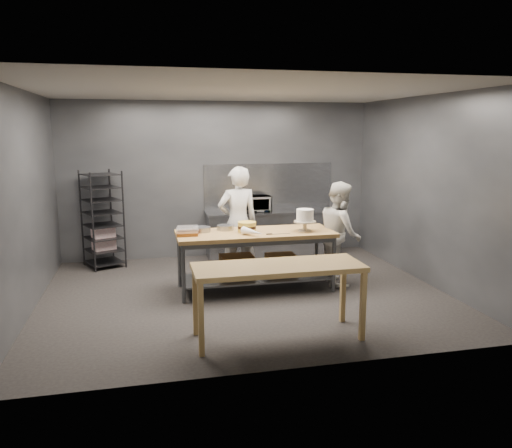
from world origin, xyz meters
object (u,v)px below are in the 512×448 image
Objects in this scene: microwave at (256,204)px; frosted_cake_stand at (305,217)px; chef_right at (340,233)px; work_table at (256,254)px; layer_cake at (247,227)px; chef_behind at (238,222)px; near_counter at (278,272)px; speed_rack at (103,220)px.

microwave is 2.15m from frosted_cake_stand.
chef_right is at bearing -64.48° from microwave.
work_table is 8.61× the size of layer_cake.
chef_right is at bearing 148.92° from chef_behind.
chef_behind is at bearing 89.57° from layer_cake.
frosted_cake_stand is at bearing -7.58° from layer_cake.
chef_behind reaches higher than layer_cake.
chef_behind reaches higher than work_table.
chef_behind reaches higher than frosted_cake_stand.
frosted_cake_stand is at bearing -10.16° from work_table.
chef_right reaches higher than microwave.
near_counter is 1.86m from layer_cake.
microwave is at bearing -121.81° from chef_behind.
chef_behind is at bearing 89.64° from near_counter.
layer_cake is (0.01, 1.85, 0.19)m from near_counter.
speed_rack is at bearing 120.65° from near_counter.
frosted_cake_stand reaches higher than work_table.
chef_behind is at bearing 134.80° from frosted_cake_stand.
work_table is at bearing -103.11° from microwave.
frosted_cake_stand is 1.23× the size of layer_cake.
chef_right is 2.18m from microwave.
microwave is at bearing 80.96° from near_counter.
chef_right is (1.54, -0.71, -0.11)m from chef_behind.
speed_rack reaches higher than layer_cake.
near_counter is at bearing -94.58° from work_table.
frosted_cake_stand is (-0.66, -0.17, 0.31)m from chef_right.
chef_behind is 5.45× the size of frosted_cake_stand.
work_table is 2.11m from microwave.
microwave is at bearing 97.51° from frosted_cake_stand.
speed_rack is 2.98m from layer_cake.
chef_behind reaches higher than near_counter.
frosted_cake_stand is (0.88, -0.89, 0.21)m from chef_behind.
frosted_cake_stand is (0.28, -2.13, 0.09)m from microwave.
chef_behind is at bearing 74.62° from chef_right.
chef_behind is at bearing -27.31° from speed_rack.
chef_behind is (2.26, -1.17, 0.08)m from speed_rack.
work_table is 3.08m from speed_rack.
near_counter is 1.14× the size of speed_rack.
work_table is 1.45× the size of chef_right.
near_counter is 2.46m from chef_right.
work_table is at bearing 101.15° from chef_right.
chef_right is at bearing -26.36° from speed_rack.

